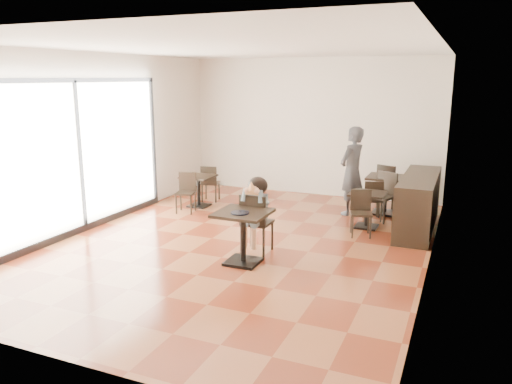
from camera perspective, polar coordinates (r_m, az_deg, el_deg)
The scene contains 23 objects.
floor at distance 8.54m, azimuth -1.56°, elevation -5.79°, with size 6.00×8.00×0.01m, color brown.
ceiling at distance 8.10m, azimuth -1.71°, elevation 16.16°, with size 6.00×8.00×0.01m, color silver.
wall_back at distance 11.90m, azimuth 6.49°, elevation 7.36°, with size 6.00×0.01×3.20m, color beige.
wall_front at distance 4.90m, azimuth -21.55°, elevation -1.55°, with size 6.00×0.01×3.20m, color beige.
wall_left at distance 9.80m, azimuth -17.87°, elevation 5.63°, with size 0.01×8.00×3.20m, color beige.
wall_right at distance 7.45m, azimuth 19.88°, elevation 3.32°, with size 0.01×8.00×3.20m, color beige.
storefront_window at distance 9.44m, azimuth -19.62°, elevation 4.01°, with size 0.04×4.50×2.60m, color white.
child_table at distance 7.51m, azimuth -1.50°, elevation -5.23°, with size 0.76×0.76×0.81m, color black, non-canonical shape.
child_chair at distance 7.97m, azimuth 0.14°, elevation -3.54°, with size 0.44×0.44×0.97m, color black, non-canonical shape.
child at distance 7.93m, azimuth 0.14°, elevation -2.67°, with size 0.44×0.61×1.22m, color slate, non-canonical shape.
plate at distance 7.30m, azimuth -1.84°, elevation -2.39°, with size 0.27×0.27×0.02m, color black.
pizza_slice at distance 7.65m, azimuth -0.41°, elevation 0.20°, with size 0.28×0.22×0.07m, color tan, non-canonical shape.
adult_patron at distance 10.27m, azimuth 10.91°, elevation 2.37°, with size 0.66×0.43×1.80m, color #36373C.
cafe_table_mid at distance 9.52m, azimuth 12.57°, elevation -2.03°, with size 0.64×0.64×0.67m, color black, non-canonical shape.
cafe_table_left at distance 10.88m, azimuth -6.57°, elevation 0.11°, with size 0.64×0.64×0.68m, color black, non-canonical shape.
cafe_table_back at distance 10.55m, azimuth 14.55°, elevation -0.34°, with size 0.74×0.74×0.79m, color black, non-canonical shape.
chair_mid_a at distance 10.02m, azimuth 13.17°, elevation -0.90°, with size 0.36×0.36×0.81m, color black, non-canonical shape.
chair_mid_b at distance 8.98m, azimuth 11.93°, elevation -2.46°, with size 0.36×0.36×0.81m, color black, non-canonical shape.
chair_left_a at distance 11.34m, azimuth -5.21°, elevation 1.02°, with size 0.37×0.37×0.82m, color black, non-canonical shape.
chair_left_b at distance 10.41m, azimuth -8.06°, elevation -0.14°, with size 0.37×0.37×0.82m, color black, non-canonical shape.
chair_back_a at distance 11.07m, azimuth 15.04°, elevation 0.66°, with size 0.42×0.42×0.94m, color black, non-canonical shape.
chair_back_b at distance 10.00m, azimuth 14.13°, elevation -0.57°, with size 0.42×0.42×0.94m, color black, non-canonical shape.
service_counter at distance 9.65m, azimuth 18.06°, elevation -1.16°, with size 0.60×2.40×1.00m, color black.
Camera 1 is at (3.38, -7.35, 2.75)m, focal length 35.00 mm.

